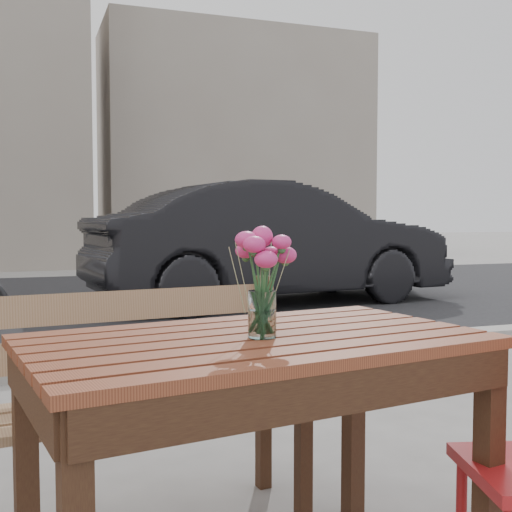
{
  "coord_description": "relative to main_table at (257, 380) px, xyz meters",
  "views": [
    {
      "loc": [
        -0.37,
        -1.64,
        1.11
      ],
      "look_at": [
        0.24,
        0.05,
        1.0
      ],
      "focal_mm": 45.0,
      "sensor_mm": 36.0,
      "label": 1
    }
  ],
  "objects": [
    {
      "name": "parked_car",
      "position": [
        2.39,
        6.09,
        0.12
      ],
      "size": [
        4.86,
        2.15,
        1.55
      ],
      "primitive_type": "imported",
      "rotation": [
        0.0,
        0.0,
        1.68
      ],
      "color": "black",
      "rests_on": "ground"
    },
    {
      "name": "main_vase",
      "position": [
        0.0,
        -0.03,
        0.32
      ],
      "size": [
        0.17,
        0.17,
        0.31
      ],
      "color": "white",
      "rests_on": "main_table"
    },
    {
      "name": "main_table",
      "position": [
        0.0,
        0.0,
        0.0
      ],
      "size": [
        1.36,
        0.92,
        0.78
      ],
      "rotation": [
        0.0,
        0.0,
        0.15
      ],
      "color": "maroon",
      "rests_on": "ground"
    },
    {
      "name": "street",
      "position": [
        -0.24,
        5.03,
        -0.62
      ],
      "size": [
        30.0,
        8.12,
        0.12
      ],
      "color": "black",
      "rests_on": "ground"
    },
    {
      "name": "main_bench",
      "position": [
        -0.35,
        0.6,
        -0.11
      ],
      "size": [
        1.48,
        0.57,
        0.9
      ],
      "rotation": [
        0.0,
        0.0,
        0.1
      ],
      "color": "#90694A",
      "rests_on": "ground"
    },
    {
      "name": "backdrop_buildings",
      "position": [
        -0.07,
        14.36,
        2.95
      ],
      "size": [
        15.5,
        4.0,
        8.0
      ],
      "color": "gray",
      "rests_on": "ground"
    }
  ]
}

